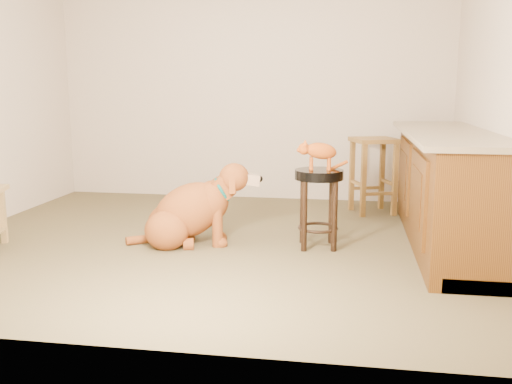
% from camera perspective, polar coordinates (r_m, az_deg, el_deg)
% --- Properties ---
extents(floor, '(4.50, 4.00, 0.01)m').
position_cam_1_polar(floor, '(4.85, -4.43, -5.01)').
color(floor, brown).
rests_on(floor, ground).
extents(room_shell, '(4.54, 4.04, 2.62)m').
position_cam_1_polar(room_shell, '(4.69, -4.73, 15.13)').
color(room_shell, beige).
rests_on(room_shell, ground).
extents(cabinet_run, '(0.70, 2.56, 0.94)m').
position_cam_1_polar(cabinet_run, '(4.98, 18.67, 0.05)').
color(cabinet_run, '#502E0E').
rests_on(cabinet_run, ground).
extents(padded_stool, '(0.39, 0.39, 0.64)m').
position_cam_1_polar(padded_stool, '(4.62, 6.28, -0.05)').
color(padded_stool, black).
rests_on(padded_stool, ground).
extents(wood_stool, '(0.54, 0.54, 0.78)m').
position_cam_1_polar(wood_stool, '(5.99, 11.63, 1.76)').
color(wood_stool, brown).
rests_on(wood_stool, ground).
extents(golden_retriever, '(1.12, 0.63, 0.72)m').
position_cam_1_polar(golden_retriever, '(4.74, -6.61, -2.04)').
color(golden_retriever, brown).
rests_on(golden_retriever, ground).
extents(tabby_kitten, '(0.41, 0.20, 0.27)m').
position_cam_1_polar(tabby_kitten, '(4.57, 6.24, 4.01)').
color(tabby_kitten, '#99410F').
rests_on(tabby_kitten, padded_stool).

